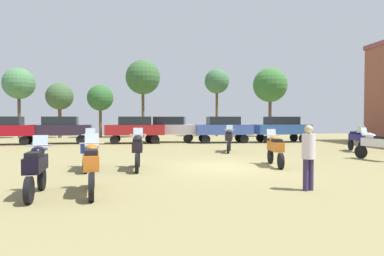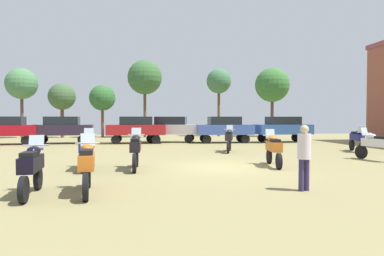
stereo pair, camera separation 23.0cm
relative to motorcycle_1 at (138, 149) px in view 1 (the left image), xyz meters
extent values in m
cube|color=olive|center=(3.23, 0.21, -0.75)|extent=(44.00, 52.00, 0.02)
cylinder|color=black|center=(0.00, 0.73, -0.40)|extent=(0.12, 0.68, 0.68)
cylinder|color=black|center=(0.00, -0.78, -0.40)|extent=(0.12, 0.68, 0.68)
cube|color=black|center=(0.00, -0.03, 0.12)|extent=(0.36, 1.29, 0.36)
ellipsoid|color=black|center=(0.00, 0.26, 0.40)|extent=(0.32, 0.48, 0.24)
cube|color=black|center=(0.00, -0.25, 0.36)|extent=(0.30, 0.56, 0.12)
cube|color=silver|center=(0.00, 0.58, 0.58)|extent=(0.36, 0.15, 0.39)
cylinder|color=#B7B7BC|center=(0.00, 0.49, 0.52)|extent=(0.62, 0.04, 0.04)
cylinder|color=black|center=(11.77, 4.30, -0.42)|extent=(0.27, 0.65, 0.64)
cylinder|color=black|center=(12.17, 5.87, -0.42)|extent=(0.27, 0.65, 0.64)
cube|color=navy|center=(11.97, 5.08, 0.08)|extent=(0.68, 1.42, 0.36)
ellipsoid|color=navy|center=(11.89, 4.79, 0.36)|extent=(0.43, 0.54, 0.24)
cube|color=black|center=(12.03, 5.32, 0.32)|extent=(0.43, 0.62, 0.12)
cube|color=silver|center=(11.81, 4.45, 0.54)|extent=(0.39, 0.24, 0.39)
cylinder|color=#B7B7BC|center=(11.84, 4.55, 0.48)|extent=(0.61, 0.19, 0.04)
cylinder|color=black|center=(-1.82, 1.02, -0.41)|extent=(0.15, 0.67, 0.66)
cylinder|color=black|center=(-1.74, -0.61, -0.41)|extent=(0.15, 0.67, 0.66)
cube|color=navy|center=(-1.78, 0.21, 0.10)|extent=(0.43, 1.41, 0.36)
ellipsoid|color=navy|center=(-1.79, 0.52, 0.38)|extent=(0.34, 0.50, 0.24)
cube|color=black|center=(-1.77, -0.04, 0.34)|extent=(0.33, 0.57, 0.12)
cube|color=silver|center=(-1.81, 0.87, 0.56)|extent=(0.37, 0.17, 0.39)
cylinder|color=#B7B7BC|center=(-1.81, 0.76, 0.50)|extent=(0.62, 0.07, 0.04)
cylinder|color=black|center=(5.07, 6.61, -0.41)|extent=(0.30, 0.66, 0.65)
cylinder|color=black|center=(4.62, 5.09, -0.41)|extent=(0.30, 0.66, 0.65)
cube|color=#261F26|center=(4.85, 5.85, 0.09)|extent=(0.73, 1.40, 0.36)
ellipsoid|color=#261F26|center=(4.93, 6.14, 0.37)|extent=(0.44, 0.55, 0.24)
cube|color=black|center=(4.78, 5.62, 0.33)|extent=(0.45, 0.62, 0.12)
cube|color=silver|center=(5.03, 6.47, 0.55)|extent=(0.39, 0.25, 0.39)
cylinder|color=#B7B7BC|center=(5.00, 6.37, 0.49)|extent=(0.60, 0.21, 0.04)
cylinder|color=black|center=(10.24, 2.09, -0.43)|extent=(0.28, 0.63, 0.62)
cube|color=silver|center=(10.46, 1.31, 0.06)|extent=(0.72, 1.44, 0.36)
ellipsoid|color=silver|center=(10.37, 1.61, 0.34)|extent=(0.44, 0.55, 0.24)
cube|color=black|center=(10.52, 1.07, 0.30)|extent=(0.44, 0.62, 0.12)
cube|color=silver|center=(10.28, 1.94, 0.52)|extent=(0.39, 0.24, 0.39)
cylinder|color=#B7B7BC|center=(10.31, 1.84, 0.46)|extent=(0.61, 0.20, 0.04)
cylinder|color=black|center=(-2.37, -3.19, -0.44)|extent=(0.19, 0.62, 0.61)
cylinder|color=black|center=(-2.21, -4.64, -0.44)|extent=(0.19, 0.62, 0.61)
cube|color=black|center=(-2.29, -3.92, 0.05)|extent=(0.50, 1.27, 0.36)
ellipsoid|color=black|center=(-2.32, -3.64, 0.33)|extent=(0.37, 0.51, 0.24)
cube|color=black|center=(-2.27, -4.13, 0.29)|extent=(0.36, 0.59, 0.12)
cube|color=silver|center=(-2.36, -3.33, 0.51)|extent=(0.37, 0.19, 0.39)
cylinder|color=#B7B7BC|center=(-2.35, -3.42, 0.45)|extent=(0.62, 0.11, 0.04)
cylinder|color=black|center=(5.41, 0.97, -0.44)|extent=(0.19, 0.61, 0.60)
cylinder|color=black|center=(5.22, -0.59, -0.44)|extent=(0.19, 0.61, 0.60)
cube|color=#BF651C|center=(5.31, 0.19, 0.04)|extent=(0.52, 1.37, 0.36)
ellipsoid|color=#BF651C|center=(5.35, 0.49, 0.32)|extent=(0.38, 0.52, 0.24)
cube|color=black|center=(5.29, -0.04, 0.28)|extent=(0.37, 0.59, 0.12)
cube|color=silver|center=(5.39, 0.82, 0.50)|extent=(0.38, 0.19, 0.39)
cylinder|color=#B7B7BC|center=(5.38, 0.72, 0.44)|extent=(0.62, 0.11, 0.04)
cylinder|color=black|center=(-1.12, -3.05, -0.42)|extent=(0.21, 0.65, 0.64)
cylinder|color=black|center=(-0.89, -4.60, -0.42)|extent=(0.21, 0.65, 0.64)
cube|color=#C4611C|center=(-1.00, -3.82, 0.08)|extent=(0.55, 1.37, 0.36)
ellipsoid|color=#C4611C|center=(-1.05, -3.53, 0.36)|extent=(0.39, 0.52, 0.24)
cube|color=black|center=(-0.97, -4.05, 0.32)|extent=(0.38, 0.60, 0.12)
cube|color=silver|center=(-1.10, -3.20, 0.54)|extent=(0.38, 0.20, 0.39)
cylinder|color=#B7B7BC|center=(-1.08, -3.30, 0.48)|extent=(0.62, 0.13, 0.04)
cylinder|color=black|center=(0.48, 13.38, -0.42)|extent=(0.67, 0.34, 0.64)
cylinder|color=black|center=(0.76, 14.79, -0.42)|extent=(0.67, 0.34, 0.64)
cylinder|color=black|center=(3.34, 12.81, -0.42)|extent=(0.67, 0.34, 0.64)
cylinder|color=black|center=(3.63, 14.22, -0.42)|extent=(0.67, 0.34, 0.64)
cube|color=#BCB2BC|center=(2.05, 13.80, 0.27)|extent=(4.57, 2.61, 0.75)
cube|color=black|center=(2.05, 13.80, 0.95)|extent=(2.63, 2.02, 0.61)
cylinder|color=black|center=(9.35, 11.93, -0.42)|extent=(0.65, 0.27, 0.64)
cylinder|color=black|center=(9.25, 13.36, -0.42)|extent=(0.65, 0.27, 0.64)
cylinder|color=black|center=(12.27, 12.14, -0.42)|extent=(0.65, 0.27, 0.64)
cylinder|color=black|center=(12.16, 13.58, -0.42)|extent=(0.65, 0.27, 0.64)
cube|color=#2D5292|center=(10.76, 12.75, 0.27)|extent=(4.42, 2.12, 0.75)
cube|color=black|center=(10.76, 12.75, 0.95)|extent=(2.48, 1.76, 0.61)
cylinder|color=black|center=(4.62, 12.03, -0.42)|extent=(0.64, 0.22, 0.64)
cylinder|color=black|center=(4.62, 13.47, -0.42)|extent=(0.64, 0.22, 0.64)
cylinder|color=black|center=(7.55, 12.04, -0.42)|extent=(0.64, 0.22, 0.64)
cylinder|color=black|center=(7.54, 13.48, -0.42)|extent=(0.64, 0.22, 0.64)
cube|color=#3A519F|center=(6.08, 12.75, 0.27)|extent=(4.31, 1.82, 0.75)
cube|color=black|center=(6.08, 12.75, 0.95)|extent=(2.37, 1.59, 0.61)
cylinder|color=black|center=(-2.03, 12.23, -0.42)|extent=(0.64, 0.22, 0.64)
cylinder|color=black|center=(-2.04, 13.67, -0.42)|extent=(0.64, 0.22, 0.64)
cylinder|color=black|center=(0.89, 12.25, -0.42)|extent=(0.64, 0.22, 0.64)
cylinder|color=black|center=(0.89, 13.69, -0.42)|extent=(0.64, 0.22, 0.64)
cube|color=maroon|center=(-0.57, 12.96, 0.27)|extent=(4.31, 1.82, 0.75)
cube|color=black|center=(-0.57, 12.96, 0.95)|extent=(2.37, 1.59, 0.61)
cylinder|color=black|center=(-8.19, 12.23, -0.42)|extent=(0.66, 0.30, 0.64)
cylinder|color=black|center=(-8.37, 13.66, -0.42)|extent=(0.66, 0.30, 0.64)
cube|color=#A10E1A|center=(-9.73, 12.76, 0.27)|extent=(4.49, 2.33, 0.75)
cube|color=black|center=(-9.73, 12.76, 0.95)|extent=(2.55, 1.87, 0.61)
cylinder|color=black|center=(-7.39, 12.46, -0.42)|extent=(0.66, 0.28, 0.64)
cylinder|color=black|center=(-7.54, 13.90, -0.42)|extent=(0.66, 0.28, 0.64)
cylinder|color=black|center=(-4.48, 12.75, -0.42)|extent=(0.66, 0.28, 0.64)
cylinder|color=black|center=(-4.63, 14.18, -0.42)|extent=(0.66, 0.28, 0.64)
cube|color=#261B2C|center=(-6.01, 13.32, 0.27)|extent=(4.46, 2.21, 0.75)
cube|color=black|center=(-6.01, 13.32, 0.95)|extent=(2.51, 1.81, 0.61)
cylinder|color=#31284F|center=(4.58, -4.13, -0.33)|extent=(0.14, 0.14, 0.83)
cylinder|color=#31284F|center=(4.41, -4.18, -0.33)|extent=(0.14, 0.14, 0.83)
cylinder|color=silver|center=(4.50, -4.15, 0.41)|extent=(0.42, 0.42, 0.65)
sphere|color=tan|center=(4.50, -4.15, 0.85)|extent=(0.22, 0.22, 0.22)
cylinder|color=brown|center=(-4.24, 21.15, 0.91)|extent=(0.27, 0.27, 3.31)
sphere|color=#31632F|center=(-4.24, 21.15, 3.13)|extent=(2.51, 2.51, 2.51)
cylinder|color=brown|center=(7.50, 21.98, 1.84)|extent=(0.27, 0.27, 5.17)
sphere|color=#3E6F45|center=(7.50, 21.98, 5.00)|extent=(2.56, 2.56, 2.56)
cylinder|color=brown|center=(12.82, 20.75, 1.51)|extent=(0.32, 0.32, 4.50)
sphere|color=#387132|center=(12.82, 20.75, 4.55)|extent=(3.50, 3.50, 3.50)
cylinder|color=brown|center=(-0.11, 20.78, 1.82)|extent=(0.28, 0.28, 5.13)
sphere|color=#376232|center=(-0.11, 20.78, 5.14)|extent=(3.35, 3.35, 3.35)
cylinder|color=brown|center=(-8.03, 21.14, 0.96)|extent=(0.32, 0.32, 3.40)
sphere|color=#3D5C35|center=(-8.03, 21.14, 3.23)|extent=(2.56, 2.56, 2.56)
cylinder|color=brown|center=(-11.62, 20.89, 1.50)|extent=(0.28, 0.28, 4.48)
sphere|color=#477B4B|center=(-11.62, 20.89, 4.40)|extent=(2.90, 2.90, 2.90)
camera|label=1|loc=(0.39, -12.30, 1.13)|focal=31.27mm
camera|label=2|loc=(0.61, -12.33, 1.13)|focal=31.27mm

